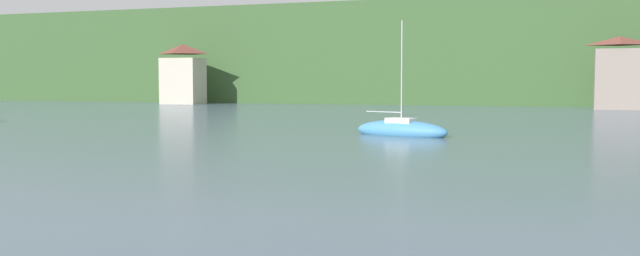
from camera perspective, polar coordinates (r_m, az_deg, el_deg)
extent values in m
cube|color=#38562D|center=(135.71, 16.84, 5.49)|extent=(352.00, 68.74, 15.62)
cube|color=#BCB29E|center=(110.62, -11.12, 3.78)|extent=(5.93, 4.33, 7.09)
pyramid|color=brown|center=(110.73, -11.15, 6.34)|extent=(6.23, 4.55, 1.52)
cube|color=gray|center=(94.88, 23.20, 3.68)|extent=(5.68, 3.11, 7.57)
pyramid|color=brown|center=(95.01, 23.28, 6.57)|extent=(5.97, 3.27, 1.09)
ellipsoid|color=teal|center=(45.94, 6.65, -0.23)|extent=(6.94, 3.77, 1.41)
cylinder|color=#B7B7BC|center=(45.83, 6.68, 4.49)|extent=(0.08, 0.08, 6.78)
cylinder|color=#ADADB2|center=(46.58, 5.22, 1.32)|extent=(2.61, 0.91, 0.07)
cube|color=silver|center=(45.90, 6.65, 0.54)|extent=(2.12, 1.68, 0.46)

